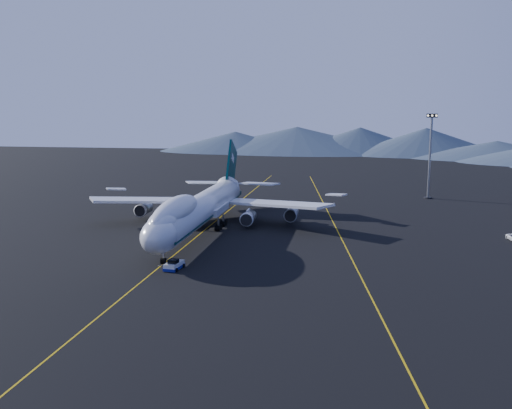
# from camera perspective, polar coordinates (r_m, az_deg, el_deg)

# --- Properties ---
(ground) EXTENTS (500.00, 500.00, 0.00)m
(ground) POSITION_cam_1_polar(r_m,az_deg,el_deg) (130.31, -5.45, -2.81)
(ground) COLOR black
(ground) RESTS_ON ground
(taxiway_line_main) EXTENTS (0.25, 220.00, 0.01)m
(taxiway_line_main) POSITION_cam_1_polar(r_m,az_deg,el_deg) (130.31, -5.45, -2.80)
(taxiway_line_main) COLOR #C39B0B
(taxiway_line_main) RESTS_ON ground
(taxiway_line_side) EXTENTS (28.08, 198.09, 0.01)m
(taxiway_line_side) POSITION_cam_1_polar(r_m,az_deg,el_deg) (135.66, 8.02, -2.35)
(taxiway_line_side) COLOR #C39B0B
(taxiway_line_side) RESTS_ON ground
(boeing_747) EXTENTS (59.62, 72.43, 19.37)m
(boeing_747) POSITION_cam_1_polar(r_m,az_deg,el_deg) (129.20, -5.49, -0.29)
(boeing_747) COLOR silver
(boeing_747) RESTS_ON ground
(pushback_tug) EXTENTS (3.06, 4.76, 1.96)m
(pushback_tug) POSITION_cam_1_polar(r_m,az_deg,el_deg) (101.92, -8.20, -6.08)
(pushback_tug) COLOR silver
(pushback_tug) RESTS_ON ground
(floodlight_mast) EXTENTS (3.23, 2.42, 26.15)m
(floodlight_mast) POSITION_cam_1_polar(r_m,az_deg,el_deg) (183.97, 17.00, 4.67)
(floodlight_mast) COLOR black
(floodlight_mast) RESTS_ON ground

